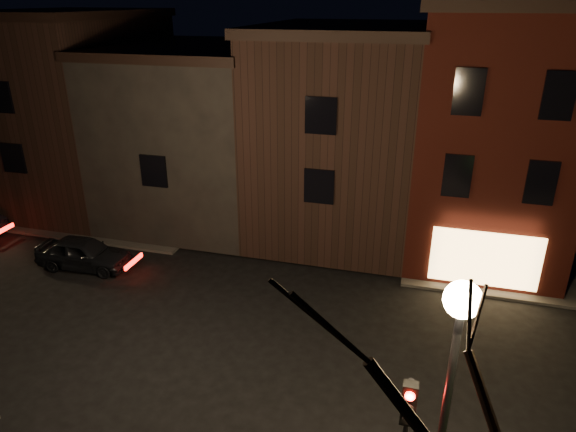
# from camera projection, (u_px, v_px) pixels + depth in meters

# --- Properties ---
(ground) EXTENTS (120.00, 120.00, 0.00)m
(ground) POSITION_uv_depth(u_px,v_px,m) (238.00, 340.00, 17.17)
(ground) COLOR black
(ground) RESTS_ON ground
(sidewalk_far_left) EXTENTS (30.00, 30.00, 0.12)m
(sidewalk_far_left) POSITION_uv_depth(u_px,v_px,m) (88.00, 145.00, 39.81)
(sidewalk_far_left) COLOR #2D2B28
(sidewalk_far_left) RESTS_ON ground
(corner_building) EXTENTS (6.50, 8.50, 10.50)m
(corner_building) POSITION_uv_depth(u_px,v_px,m) (492.00, 131.00, 21.48)
(corner_building) COLOR #3D100A
(corner_building) RESTS_ON ground
(row_building_a) EXTENTS (7.30, 10.30, 9.40)m
(row_building_a) POSITION_uv_depth(u_px,v_px,m) (343.00, 129.00, 24.21)
(row_building_a) COLOR black
(row_building_a) RESTS_ON ground
(row_building_b) EXTENTS (7.80, 10.30, 8.40)m
(row_building_b) POSITION_uv_depth(u_px,v_px,m) (202.00, 130.00, 26.20)
(row_building_b) COLOR black
(row_building_b) RESTS_ON ground
(row_building_c) EXTENTS (7.30, 10.30, 9.90)m
(row_building_c) POSITION_uv_depth(u_px,v_px,m) (77.00, 108.00, 27.69)
(row_building_c) COLOR black
(row_building_c) RESTS_ON ground
(street_lamp_near) EXTENTS (0.60, 0.60, 6.48)m
(street_lamp_near) POSITION_uv_depth(u_px,v_px,m) (454.00, 359.00, 8.30)
(street_lamp_near) COLOR black
(street_lamp_near) RESTS_ON sidewalk_near_right
(parked_car_a) EXTENTS (4.03, 1.81, 1.35)m
(parked_car_a) POSITION_uv_depth(u_px,v_px,m) (84.00, 253.00, 21.56)
(parked_car_a) COLOR black
(parked_car_a) RESTS_ON ground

